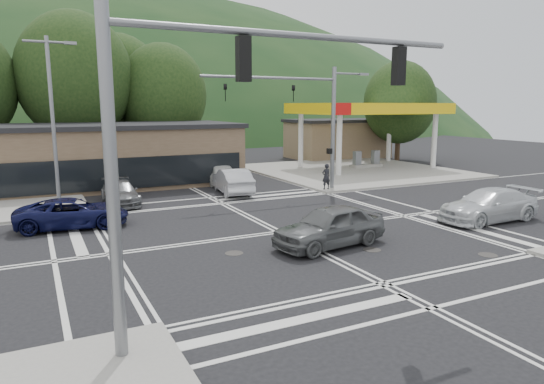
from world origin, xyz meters
name	(u,v)px	position (x,y,z in m)	size (l,w,h in m)	color
ground	(280,232)	(0.00, 0.00, 0.00)	(120.00, 120.00, 0.00)	black
sidewalk_ne	(354,170)	(15.00, 15.00, 0.07)	(16.00, 16.00, 0.15)	gray
gas_station_canopy	(368,111)	(16.99, 15.99, 5.04)	(12.32, 8.34, 5.75)	silver
convenience_store	(337,140)	(20.00, 25.00, 1.90)	(10.00, 6.00, 3.80)	#846B4F
commercial_row	(58,159)	(-8.00, 17.00, 2.00)	(24.00, 8.00, 4.00)	brown
hill_north	(80,132)	(0.00, 90.00, 0.00)	(252.00, 126.00, 140.00)	#193819
tree_n_b	(75,77)	(-6.00, 24.00, 7.79)	(9.00, 9.00, 12.98)	#382619
tree_n_c	(163,94)	(1.00, 24.00, 6.49)	(7.60, 7.60, 10.87)	#382619
tree_n_e	(119,88)	(-2.00, 28.00, 7.14)	(8.40, 8.40, 11.98)	#382619
tree_ne	(400,103)	(24.00, 20.00, 5.84)	(7.20, 7.20, 9.99)	#382619
streetlight_nw	(54,116)	(-8.44, 9.00, 5.05)	(2.50, 0.25, 9.00)	slate
signal_mast_ne	(317,113)	(6.95, 8.20, 5.07)	(11.65, 0.30, 8.00)	slate
signal_mast_sw	(194,126)	(-6.39, -8.20, 5.12)	(9.14, 0.28, 8.00)	slate
car_blue_west	(72,213)	(-8.15, 5.00, 0.69)	(2.27, 4.93, 1.37)	#0C0E35
car_grey_center	(330,226)	(0.78, -2.83, 0.83)	(1.95, 4.85, 1.65)	#525557
car_silver_east	(489,205)	(10.11, -2.65, 0.78)	(2.18, 5.37, 1.56)	silver
car_queue_a	(233,181)	(1.77, 9.94, 0.80)	(1.70, 4.88, 1.61)	silver
car_queue_b	(216,173)	(2.14, 14.00, 0.80)	(1.89, 4.69, 1.60)	silver
car_northbound	(120,193)	(-5.27, 9.60, 0.66)	(1.84, 4.54, 1.32)	#595B5E
pedestrian	(326,177)	(7.50, 7.83, 0.99)	(0.61, 0.40, 1.68)	black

